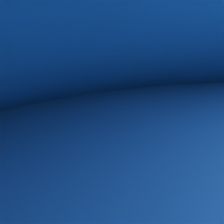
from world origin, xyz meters
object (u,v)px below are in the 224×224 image
lounger_second_shoreside (147,153)px  lounger_farthest_shoreside (117,102)px  umbrella_farthest (97,46)px  lounger_second_inland (211,211)px  umbrella_second (132,46)px  person_walking_far (9,113)px

lounger_second_shoreside → lounger_farthest_shoreside: bearing=84.0°
umbrella_farthest → lounger_farthest_shoreside: umbrella_farthest is taller
lounger_second_shoreside → lounger_farthest_shoreside: (0.06, 4.32, 0.06)m
lounger_farthest_shoreside → lounger_second_shoreside: bearing=-94.9°
lounger_second_shoreside → lounger_second_inland: bearing=-85.1°
umbrella_second → lounger_farthest_shoreside: (0.58, 5.24, -1.96)m
lounger_second_inland → umbrella_farthest: umbrella_farthest is taller
lounger_farthest_shoreside → person_walking_far: size_ratio=0.86×
lounger_second_inland → person_walking_far: person_walking_far is taller
umbrella_farthest → person_walking_far: bearing=-132.1°
umbrella_farthest → person_walking_far: size_ratio=1.65×
lounger_second_shoreside → lounger_farthest_shoreside: size_ratio=0.99×
lounger_second_shoreside → umbrella_farthest: size_ratio=0.52×
umbrella_second → lounger_farthest_shoreside: 5.62m
umbrella_second → lounger_second_inland: size_ratio=1.77×
umbrella_second → umbrella_farthest: (-0.21, 3.98, -0.02)m
person_walking_far → lounger_farthest_shoreside: bearing=-164.3°
lounger_farthest_shoreside → person_walking_far: (-2.80, -3.48, 0.60)m
umbrella_second → lounger_second_shoreside: (0.52, 0.91, -2.02)m
lounger_second_shoreside → person_walking_far: person_walking_far is taller
umbrella_farthest → person_walking_far: umbrella_farthest is taller
umbrella_second → lounger_second_shoreside: size_ratio=2.00×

